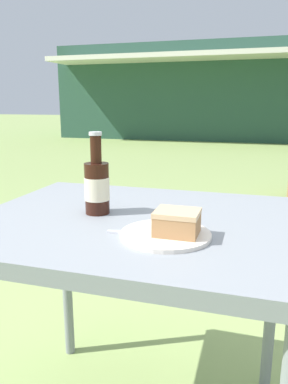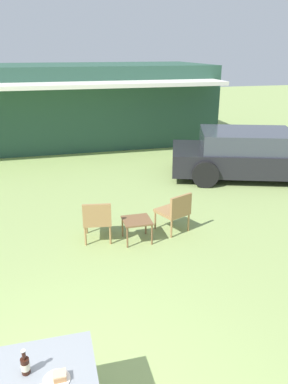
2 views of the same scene
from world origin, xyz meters
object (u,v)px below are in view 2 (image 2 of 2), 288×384
object	(u,v)px
patio_table	(42,378)
cola_bottle_near	(25,365)
parked_car	(251,154)
garden_side_table	(137,222)
wicker_chair_cushioned	(97,218)
wicker_chair_plain	(175,210)
cake_on_plate	(58,378)

from	to	relation	value
patio_table	cola_bottle_near	bearing A→B (deg)	175.91
parked_car	garden_side_table	size ratio (longest dim) A/B	9.55
parked_car	wicker_chair_cushioned	xyz separation A→B (m)	(-4.48, -2.60, -0.17)
patio_table	wicker_chair_cushioned	bearing A→B (deg)	75.17
parked_car	garden_side_table	bearing A→B (deg)	-124.84
parked_car	patio_table	bearing A→B (deg)	-112.50
wicker_chair_plain	patio_table	bearing A→B (deg)	32.41
wicker_chair_cushioned	garden_side_table	bearing A→B (deg)	172.66
garden_side_table	patio_table	xyz separation A→B (m)	(-1.61, -3.35, 0.32)
wicker_chair_cushioned	wicker_chair_plain	size ratio (longest dim) A/B	1.00
wicker_chair_cushioned	parked_car	bearing A→B (deg)	-141.31
parked_car	cola_bottle_near	xyz separation A→B (m)	(-5.53, -6.14, 0.23)
garden_side_table	wicker_chair_cushioned	bearing A→B (deg)	164.15
parked_car	wicker_chair_plain	xyz separation A→B (m)	(-3.04, -2.62, -0.17)
parked_car	wicker_chair_cushioned	size ratio (longest dim) A/B	6.07
wicker_chair_cushioned	cola_bottle_near	xyz separation A→B (m)	(-1.05, -3.53, 0.40)
patio_table	cola_bottle_near	size ratio (longest dim) A/B	3.80
garden_side_table	cola_bottle_near	distance (m)	3.79
wicker_chair_plain	garden_side_table	world-z (taller)	wicker_chair_plain
wicker_chair_cushioned	wicker_chair_plain	xyz separation A→B (m)	(1.44, -0.02, 0.00)
garden_side_table	wicker_chair_plain	bearing A→B (deg)	12.78
parked_car	cake_on_plate	bearing A→B (deg)	-111.20
wicker_chair_plain	garden_side_table	distance (m)	0.79
cake_on_plate	cola_bottle_near	size ratio (longest dim) A/B	0.93
wicker_chair_plain	cola_bottle_near	distance (m)	4.33
wicker_chair_plain	garden_side_table	size ratio (longest dim) A/B	1.57
parked_car	cake_on_plate	world-z (taller)	parked_car
parked_car	garden_side_table	distance (m)	4.73
garden_side_table	cake_on_plate	size ratio (longest dim) A/B	2.22
garden_side_table	patio_table	bearing A→B (deg)	-115.64
patio_table	wicker_chair_plain	bearing A→B (deg)	56.00
parked_car	patio_table	distance (m)	8.19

